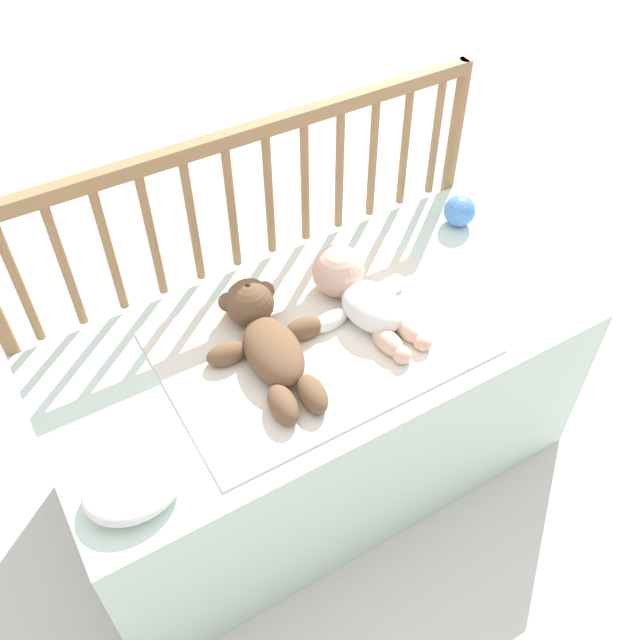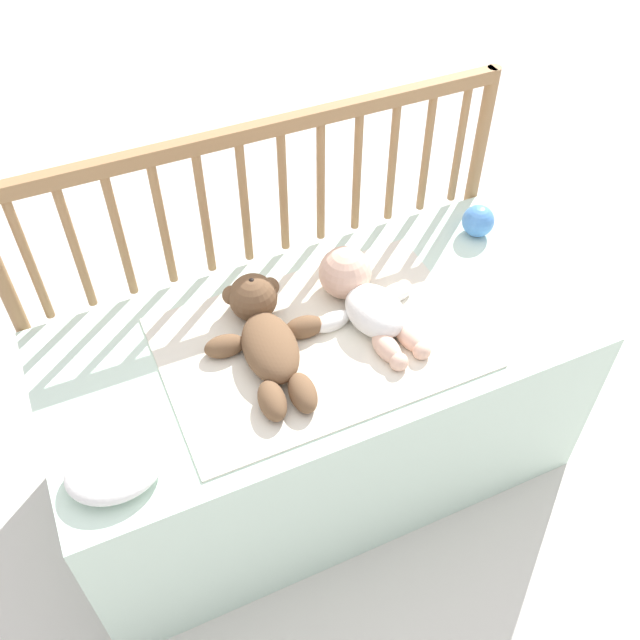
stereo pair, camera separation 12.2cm
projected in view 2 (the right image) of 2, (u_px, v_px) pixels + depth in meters
name	position (u px, v px, depth m)	size (l,w,h in m)	color
ground_plane	(319.00, 461.00, 2.07)	(12.00, 12.00, 0.00)	silver
crib_mattress	(319.00, 405.00, 1.88)	(1.30, 0.61, 0.54)	silver
crib_rail	(265.00, 216.00, 1.80)	(1.30, 0.04, 0.93)	#997047
blanket	(318.00, 342.00, 1.66)	(0.72, 0.49, 0.01)	silver
teddy_bear	(265.00, 334.00, 1.62)	(0.29, 0.40, 0.12)	brown
baby	(365.00, 298.00, 1.70)	(0.28, 0.36, 0.13)	white
small_pillow	(115.00, 467.00, 1.40)	(0.20, 0.17, 0.06)	white
toy_ball	(478.00, 221.00, 1.91)	(0.09, 0.09, 0.09)	#4C8CDB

